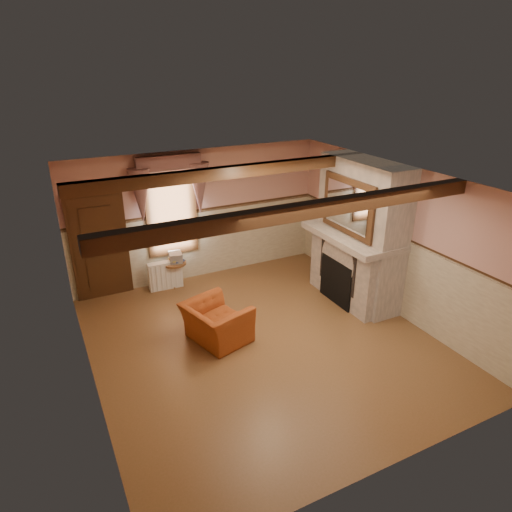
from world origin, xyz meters
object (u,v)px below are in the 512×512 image
radiator (165,275)px  mantel_clock (337,220)px  armchair (216,323)px  side_table (176,274)px  oil_lamp (336,218)px  bowl (355,232)px

radiator → mantel_clock: (3.15, -1.55, 1.22)m
armchair → radiator: bearing=-10.1°
side_table → oil_lamp: oil_lamp is taller
side_table → bowl: (2.93, -2.17, 1.18)m
side_table → bowl: 3.83m
armchair → side_table: bearing=-15.6°
armchair → mantel_clock: (2.92, 0.73, 1.18)m
bowl → mantel_clock: 0.61m
side_table → oil_lamp: (2.93, -1.54, 1.29)m
radiator → bowl: bowl is taller
radiator → bowl: bearing=-32.8°
radiator → bowl: (3.15, -2.17, 1.16)m
bowl → mantel_clock: mantel_clock is taller
armchair → side_table: armchair is taller
side_table → bowl: bowl is taller
armchair → bowl: size_ratio=3.35×
mantel_clock → side_table: bearing=152.1°
armchair → radiator: 2.30m
bowl → side_table: bearing=143.6°
mantel_clock → oil_lamp: oil_lamp is taller
side_table → radiator: radiator is taller
side_table → bowl: size_ratio=1.77×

